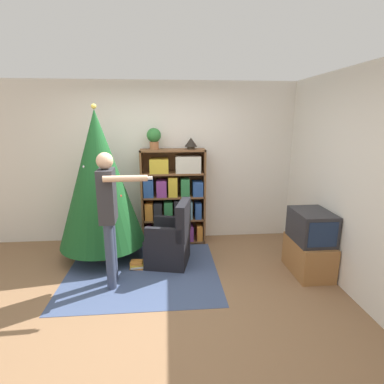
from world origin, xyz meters
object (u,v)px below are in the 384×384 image
armchair (171,242)px  table_lamp (191,143)px  christmas_tree (99,180)px  standing_person (109,209)px  potted_plant (154,137)px  television (312,226)px  bookshelf (173,198)px

armchair → table_lamp: size_ratio=4.60×
christmas_tree → standing_person: (0.27, -0.81, -0.20)m
potted_plant → christmas_tree: bearing=-148.2°
armchair → standing_person: standing_person is taller
standing_person → potted_plant: (0.50, 1.29, 0.76)m
television → standing_person: bearing=-178.2°
armchair → table_lamp: bearing=168.7°
christmas_tree → potted_plant: size_ratio=6.73×
television → armchair: (-1.83, 0.42, -0.33)m
christmas_tree → standing_person: 0.88m
television → table_lamp: 2.15m
television → table_lamp: table_lamp is taller
armchair → table_lamp: table_lamp is taller
television → standing_person: standing_person is taller
bookshelf → television: bookshelf is taller
bookshelf → table_lamp: (0.29, 0.01, 0.89)m
armchair → potted_plant: (-0.22, 0.79, 1.42)m
potted_plant → table_lamp: (0.58, 0.00, -0.09)m
christmas_tree → bookshelf: bearing=23.8°
standing_person → armchair: bearing=122.9°
bookshelf → christmas_tree: bearing=-156.2°
television → christmas_tree: (-2.82, 0.73, 0.52)m
table_lamp → armchair: bearing=-114.2°
standing_person → potted_plant: potted_plant is taller
armchair → potted_plant: bearing=-151.5°
bookshelf → table_lamp: size_ratio=7.74×
television → christmas_tree: christmas_tree is taller
bookshelf → christmas_tree: christmas_tree is taller
potted_plant → table_lamp: 0.58m
television → armchair: armchair is taller
armchair → bookshelf: bearing=-171.5°
christmas_tree → table_lamp: bearing=19.5°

